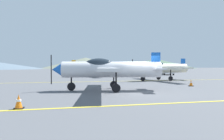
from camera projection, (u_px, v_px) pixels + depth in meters
name	position (u px, v px, depth m)	size (l,w,h in m)	color
ground_plane	(145.00, 91.00, 12.48)	(400.00, 400.00, 0.00)	#54565B
apron_line_near	(178.00, 103.00, 8.48)	(80.00, 0.16, 0.01)	yellow
apron_line_far	(117.00, 81.00, 20.93)	(80.00, 0.16, 0.01)	yellow
airplane_near	(108.00, 69.00, 12.98)	(8.01, 9.18, 2.74)	silver
airplane_mid	(161.00, 68.00, 22.14)	(8.03, 9.16, 2.74)	silver
airplane_far	(94.00, 67.00, 30.90)	(8.03, 9.14, 2.74)	white
airplane_back	(119.00, 67.00, 43.03)	(7.99, 9.18, 2.74)	#33478C
car_sedan	(167.00, 71.00, 37.17)	(3.07, 4.65, 1.62)	white
traffic_cone_front	(19.00, 102.00, 7.31)	(0.36, 0.36, 0.59)	black
traffic_cone_side	(191.00, 83.00, 15.75)	(0.36, 0.36, 0.59)	black
hill_centerleft	(85.00, 63.00, 164.30)	(77.32, 77.32, 9.74)	slate
hill_centerright	(155.00, 63.00, 175.60)	(74.16, 74.16, 9.11)	#4C6651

